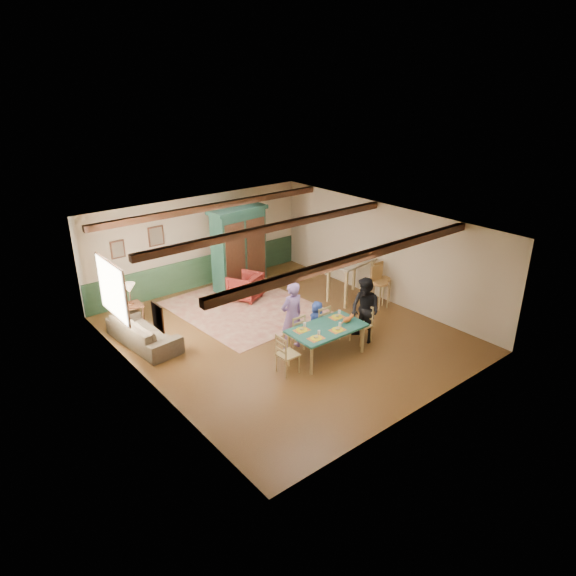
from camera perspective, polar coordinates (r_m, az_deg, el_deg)
floor at (r=12.64m, az=-0.40°, el=-5.08°), size 8.00×8.00×0.00m
wall_back at (r=15.21m, az=-9.92°, el=5.01°), size 7.00×0.02×2.70m
wall_left at (r=10.44m, az=-15.63°, el=-4.01°), size 0.02×8.00×2.70m
wall_right at (r=14.37m, az=10.57°, el=3.91°), size 0.02×8.00×2.70m
ceiling at (r=11.62m, az=-0.44°, el=6.77°), size 7.00×8.00×0.02m
wainscot_back at (r=15.49m, az=-9.66°, el=1.82°), size 6.95×0.03×0.90m
ceiling_beam_front at (r=10.04m, az=7.81°, el=3.40°), size 6.95×0.16×0.16m
ceiling_beam_mid at (r=11.95m, az=-1.64°, el=6.76°), size 6.95×0.16×0.16m
ceiling_beam_back at (r=14.04m, az=-8.21°, el=8.97°), size 6.95×0.16×0.16m
window_left at (r=11.83m, az=-19.01°, el=-0.13°), size 0.06×1.60×1.30m
picture_left_wall at (r=9.78m, az=-14.25°, el=-3.13°), size 0.04×0.42×0.52m
picture_back_a at (r=14.50m, az=-14.44°, el=5.61°), size 0.45×0.04×0.55m
picture_back_b at (r=14.15m, az=-18.39°, el=4.09°), size 0.38×0.04×0.48m
dining_table at (r=11.55m, az=4.29°, el=-5.99°), size 1.74×0.98×0.72m
dining_chair_far_left at (r=11.74m, az=0.66°, el=-4.88°), size 0.41×0.43×0.91m
dining_chair_far_right at (r=12.19m, az=3.47°, el=-3.84°), size 0.41×0.43×0.91m
dining_chair_end_left at (r=10.88m, az=-0.03°, el=-7.28°), size 0.43×0.41×0.91m
dining_chair_end_right at (r=12.20m, az=8.15°, el=-4.02°), size 0.43×0.41×0.91m
person_man at (r=11.63m, az=0.43°, el=-3.12°), size 0.61×0.40×1.65m
person_woman at (r=12.12m, az=8.55°, el=-2.48°), size 0.61×0.78×1.58m
person_child at (r=12.23m, az=3.24°, el=-3.60°), size 0.47×0.31×0.96m
cat at (r=11.61m, az=6.60°, el=-3.45°), size 0.35×0.14×0.17m
place_setting_near_left at (r=10.89m, az=3.14°, el=-5.39°), size 0.39×0.29×0.11m
place_setting_near_center at (r=11.26m, az=5.53°, el=-4.45°), size 0.39×0.29×0.11m
place_setting_far_left at (r=11.21m, az=1.53°, el=-4.49°), size 0.39×0.29×0.11m
place_setting_far_right at (r=11.84m, az=5.46°, el=-3.03°), size 0.39×0.29×0.11m
area_rug at (r=14.02m, az=-4.92°, el=-2.18°), size 3.42×3.98×0.01m
armoire at (r=14.93m, az=-5.48°, el=4.36°), size 1.77×0.82×2.43m
armchair at (r=14.44m, az=-4.77°, el=0.18°), size 1.09×1.10×0.75m
sofa at (r=12.52m, az=-15.75°, el=-4.70°), size 1.04×2.21×0.62m
end_table at (r=13.40m, az=-16.89°, el=-2.97°), size 0.53×0.53×0.61m
table_lamp at (r=13.17m, az=-17.18°, el=-0.67°), size 0.33×0.33×0.56m
counter_table at (r=14.43m, az=6.94°, el=0.90°), size 1.45×0.96×1.14m
bar_stool_left at (r=13.99m, az=10.21°, el=0.02°), size 0.44×0.48×1.16m
bar_stool_right at (r=14.31m, az=10.46°, el=0.49°), size 0.43×0.47×1.14m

